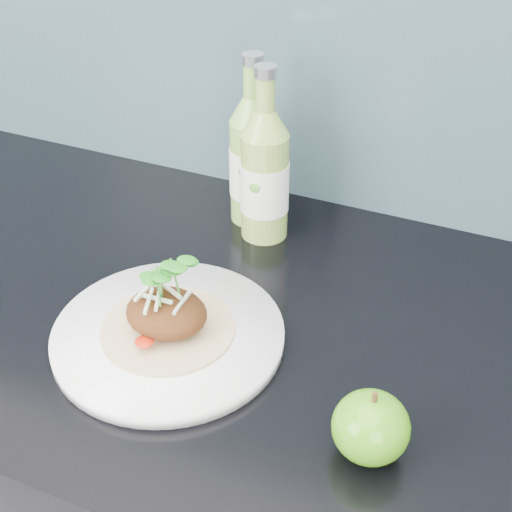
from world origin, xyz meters
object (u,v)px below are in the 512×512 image
at_px(green_apple, 371,427).
at_px(dinner_plate, 169,335).
at_px(cider_bottle_right, 265,175).
at_px(cider_bottle_left, 253,160).

bearing_deg(green_apple, dinner_plate, 166.13).
bearing_deg(cider_bottle_right, dinner_plate, -110.45).
height_order(dinner_plate, cider_bottle_left, cider_bottle_left).
xyz_separation_m(dinner_plate, green_apple, (0.25, -0.06, 0.03)).
distance_m(dinner_plate, cider_bottle_right, 0.26).
distance_m(dinner_plate, cider_bottle_left, 0.29).
bearing_deg(cider_bottle_left, green_apple, -72.35).
height_order(dinner_plate, cider_bottle_right, cider_bottle_right).
relative_size(green_apple, cider_bottle_right, 0.33).
bearing_deg(green_apple, cider_bottle_left, 128.26).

